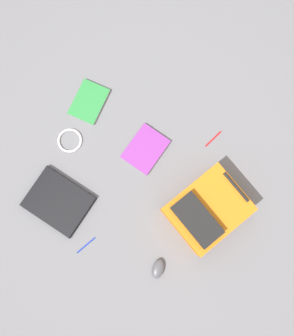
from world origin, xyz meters
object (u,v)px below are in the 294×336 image
laptop (58,202)px  book_comic (145,149)px  book_red (89,102)px  cable_coil (70,140)px  pen_blue (213,139)px  computer_mouse (158,269)px  backpack (206,210)px  pen_black (86,245)px

laptop → book_comic: 0.59m
book_comic → book_red: size_ratio=0.93×
cable_coil → pen_blue: bearing=36.3°
computer_mouse → pen_blue: bearing=82.0°
book_red → cable_coil: bearing=-79.3°
computer_mouse → pen_blue: 0.83m
backpack → book_comic: backpack is taller
cable_coil → pen_blue: (0.69, 0.51, -0.00)m
cable_coil → pen_blue: cable_coil is taller
book_comic → backpack: bearing=-11.1°
book_comic → pen_black: bearing=-85.7°
book_red → cable_coil: size_ratio=1.84×
computer_mouse → laptop: bearing=162.7°
pen_blue → book_comic: bearing=-135.3°
backpack → pen_black: size_ratio=3.61×
backpack → pen_black: backpack is taller
backpack → computer_mouse: size_ratio=4.38×
book_red → pen_black: book_red is taller
laptop → book_comic: (0.23, 0.55, -0.00)m
computer_mouse → pen_blue: (-0.17, 0.81, -0.01)m
laptop → book_comic: bearing=67.1°
pen_black → book_comic: bearing=94.3°
pen_blue → backpack: bearing=-63.2°
book_comic → book_red: same height
laptop → pen_black: size_ratio=2.75×
computer_mouse → book_red: bearing=128.9°
pen_black → computer_mouse: bearing=18.2°
book_red → pen_blue: book_red is taller
book_red → book_comic: bearing=-4.8°
laptop → book_comic: laptop is taller
laptop → pen_black: bearing=-20.8°
backpack → cable_coil: 0.90m
book_red → cable_coil: 0.26m
backpack → cable_coil: bearing=-172.1°
pen_black → cable_coil: bearing=135.9°
computer_mouse → pen_black: 0.43m
book_comic → computer_mouse: 0.69m
book_red → cable_coil: (0.05, -0.26, -0.00)m
pen_black → pen_blue: (0.24, 0.94, 0.00)m
backpack → computer_mouse: backpack is taller
backpack → book_red: backpack is taller
laptop → pen_blue: 0.99m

